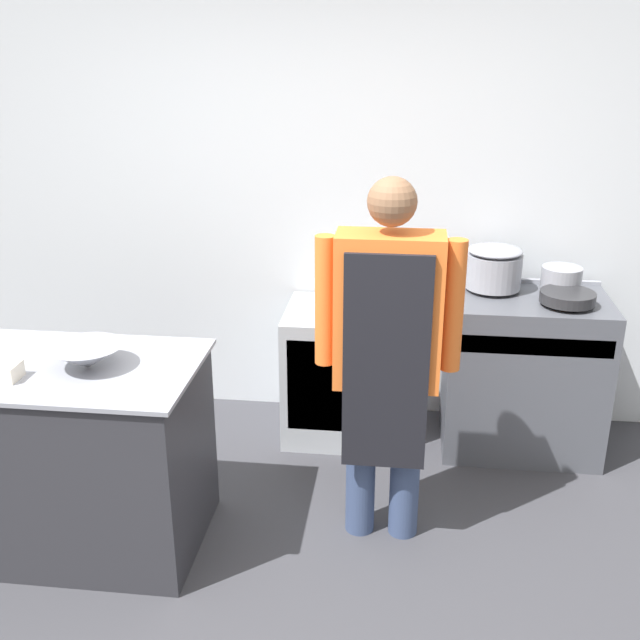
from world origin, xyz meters
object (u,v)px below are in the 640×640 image
Objects in this scene: person_cook at (387,345)px; saute_pan at (568,297)px; sauce_pot at (561,279)px; fridge_unit at (338,372)px; stock_pot at (494,267)px; mixing_bowl at (87,357)px; plastic_tub at (5,372)px; stove at (522,373)px.

person_cook is 5.93× the size of saute_pan.
person_cook is 1.39m from sauce_pot.
sauce_pot is at bearing 3.51° from fridge_unit.
fridge_unit is at bearing 173.81° from saute_pan.
sauce_pot is at bearing 90.00° from saute_pan.
stock_pot is at bearing 180.00° from sauce_pot.
fridge_unit is at bearing -176.49° from sauce_pot.
person_cook is at bearing 9.75° from mixing_bowl.
plastic_tub is (-1.28, -1.34, 0.55)m from fridge_unit.
mixing_bowl is at bearing -150.65° from stove.
plastic_tub is at bearing -146.65° from stock_pot.
person_cook is 15.08× the size of plastic_tub.
stock_pot reaches higher than mixing_bowl.
stock_pot is at bearing 150.51° from saute_pan.
person_cook is 5.62× the size of stock_pot.
plastic_tub is (-1.59, -0.38, -0.04)m from person_cook.
plastic_tub is (-0.29, -0.15, -0.02)m from mixing_bowl.
fridge_unit is 1.37m from saute_pan.
plastic_tub is at bearing -166.67° from person_cook.
fridge_unit is 3.54× the size of sauce_pot.
stove is 0.58m from sauce_pot.
fridge_unit is at bearing -174.99° from stock_pot.
saute_pan is 0.21m from sauce_pot.
plastic_tub reaches higher than stove.
saute_pan is (0.93, 0.83, -0.03)m from person_cook.
stock_pot is (1.85, 1.26, 0.09)m from mixing_bowl.
plastic_tub is 0.37× the size of stock_pot.
stock_pot is (-0.20, 0.11, 0.59)m from stove.
stove is at bearing 50.93° from person_cook.
sauce_pot reaches higher than mixing_bowl.
stove is at bearing 29.35° from mixing_bowl.
fridge_unit is 2.54× the size of stock_pot.
person_cook is at bearing 13.33° from plastic_tub.
mixing_bowl reaches higher than stove.
stock_pot is at bearing 5.01° from fridge_unit.
sauce_pot is at bearing 48.10° from person_cook.
sauce_pot is (0.17, 0.11, 0.54)m from stove.
saute_pan is at bearing 25.53° from plastic_tub.
person_cook reaches higher than stove.
mixing_bowl is at bearing -129.84° from fridge_unit.
saute_pan is (0.37, -0.21, -0.09)m from stock_pot.
person_cook is 7.82× the size of sauce_pot.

